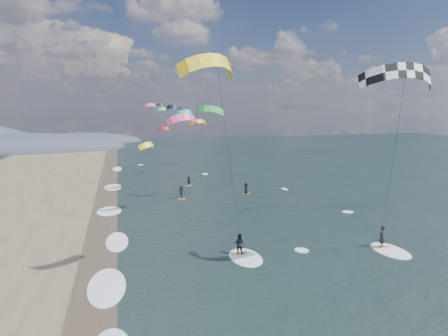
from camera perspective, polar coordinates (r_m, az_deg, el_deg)
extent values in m
plane|color=black|center=(25.35, 10.20, -20.14)|extent=(260.00, 260.00, 0.00)
cube|color=#382D23|center=(32.30, -18.68, -13.78)|extent=(3.00, 240.00, 0.00)
ellipsoid|color=#3D4756|center=(124.09, -29.67, 2.33)|extent=(64.00, 24.00, 10.00)
ellipsoid|color=#3D4756|center=(140.82, -20.61, 3.64)|extent=(40.00, 18.00, 7.00)
cube|color=orange|center=(36.85, 22.84, -11.07)|extent=(1.60, 0.48, 0.07)
imported|color=black|center=(36.52, 22.94, -9.57)|extent=(0.86, 0.76, 1.97)
ellipsoid|color=white|center=(36.46, 24.00, -11.42)|extent=(2.60, 4.20, 0.12)
cylinder|color=black|center=(31.43, 24.27, 0.46)|extent=(0.02, 0.02, 15.25)
cube|color=orange|center=(32.73, 2.33, -12.91)|extent=(1.39, 0.43, 0.06)
imported|color=black|center=(32.39, 2.35, -11.41)|extent=(1.09, 1.05, 1.77)
ellipsoid|color=white|center=(32.13, 3.31, -13.42)|extent=(2.60, 4.20, 0.12)
cylinder|color=black|center=(27.23, 0.90, 0.55)|extent=(0.02, 0.02, 15.55)
cube|color=orange|center=(51.51, -6.49, -4.67)|extent=(1.10, 0.35, 0.05)
imported|color=black|center=(51.30, -6.51, -3.68)|extent=(1.20, 0.75, 1.78)
cube|color=orange|center=(54.35, 3.39, -3.89)|extent=(1.10, 0.35, 0.05)
imported|color=black|center=(54.17, 3.40, -3.04)|extent=(0.67, 0.87, 1.59)
cube|color=orange|center=(60.00, -5.37, -2.66)|extent=(1.10, 0.35, 0.05)
imported|color=black|center=(59.84, -5.38, -1.91)|extent=(0.67, 0.64, 1.55)
ellipsoid|color=white|center=(28.59, -16.57, -16.81)|extent=(2.40, 5.40, 0.11)
ellipsoid|color=white|center=(36.91, -16.41, -10.73)|extent=(2.40, 5.40, 0.11)
ellipsoid|color=white|center=(47.41, -16.30, -6.25)|extent=(2.40, 5.40, 0.11)
ellipsoid|color=white|center=(61.03, -16.21, -2.81)|extent=(2.40, 5.40, 0.11)
ellipsoid|color=white|center=(78.74, -16.14, -0.14)|extent=(2.40, 5.40, 0.11)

